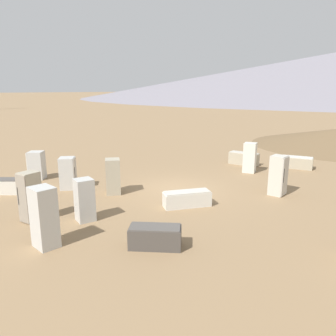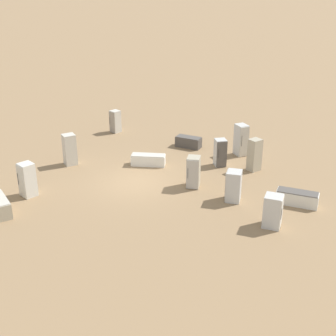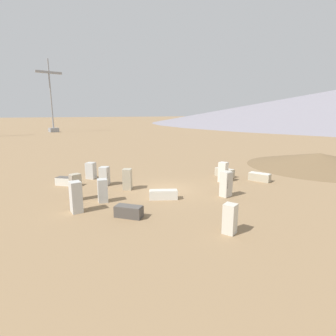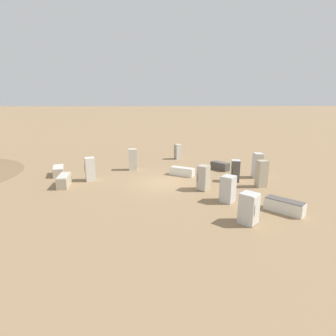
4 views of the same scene
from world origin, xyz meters
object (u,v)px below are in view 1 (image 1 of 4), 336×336
(discarded_fridge_0, at_px, (297,162))
(discarded_fridge_1, at_px, (30,197))
(discarded_fridge_12, at_px, (0,186))
(discarded_fridge_7, at_px, (113,176))
(discarded_fridge_2, at_px, (244,159))
(discarded_fridge_3, at_px, (278,175))
(discarded_fridge_8, at_px, (250,158))
(discarded_fridge_9, at_px, (84,200))
(discarded_fridge_6, at_px, (155,237))
(discarded_fridge_4, at_px, (36,165))
(discarded_fridge_5, at_px, (68,173))
(discarded_fridge_13, at_px, (187,199))
(discarded_fridge_11, at_px, (44,217))

(discarded_fridge_0, relative_size, discarded_fridge_1, 1.05)
(discarded_fridge_12, bearing_deg, discarded_fridge_7, -90.30)
(discarded_fridge_0, height_order, discarded_fridge_2, discarded_fridge_2)
(discarded_fridge_3, bearing_deg, discarded_fridge_8, -137.41)
(discarded_fridge_0, height_order, discarded_fridge_9, discarded_fridge_9)
(discarded_fridge_0, height_order, discarded_fridge_3, discarded_fridge_3)
(discarded_fridge_6, height_order, discarded_fridge_7, discarded_fridge_7)
(discarded_fridge_8, bearing_deg, discarded_fridge_3, -62.44)
(discarded_fridge_4, distance_m, discarded_fridge_5, 2.83)
(discarded_fridge_2, bearing_deg, discarded_fridge_5, -25.20)
(discarded_fridge_13, bearing_deg, discarded_fridge_4, 45.99)
(discarded_fridge_0, height_order, discarded_fridge_7, discarded_fridge_7)
(discarded_fridge_8, xyz_separation_m, discarded_fridge_12, (10.78, -7.38, -0.52))
(discarded_fridge_3, xyz_separation_m, discarded_fridge_8, (-3.14, -2.78, -0.05))
(discarded_fridge_2, bearing_deg, discarded_fridge_7, -14.49)
(discarded_fridge_1, bearing_deg, discarded_fridge_3, -130.87)
(discarded_fridge_7, relative_size, discarded_fridge_8, 0.95)
(discarded_fridge_4, xyz_separation_m, discarded_fridge_7, (-0.77, 5.10, 0.07))
(discarded_fridge_3, relative_size, discarded_fridge_9, 1.15)
(discarded_fridge_8, xyz_separation_m, discarded_fridge_11, (12.46, -0.96, 0.08))
(discarded_fridge_0, relative_size, discarded_fridge_2, 1.03)
(discarded_fridge_2, bearing_deg, discarded_fridge_3, 37.82)
(discarded_fridge_7, relative_size, discarded_fridge_12, 0.83)
(discarded_fridge_6, relative_size, discarded_fridge_12, 0.86)
(discarded_fridge_7, xyz_separation_m, discarded_fridge_12, (3.19, -4.15, -0.47))
(discarded_fridge_11, bearing_deg, discarded_fridge_1, 76.03)
(discarded_fridge_6, xyz_separation_m, discarded_fridge_11, (2.00, -2.66, 0.61))
(discarded_fridge_2, bearing_deg, discarded_fridge_0, 108.84)
(discarded_fridge_1, xyz_separation_m, discarded_fridge_9, (-1.23, 1.49, -0.13))
(discarded_fridge_11, bearing_deg, discarded_fridge_4, 67.12)
(discarded_fridge_6, xyz_separation_m, discarded_fridge_7, (-2.87, -4.93, 0.48))
(discarded_fridge_2, bearing_deg, discarded_fridge_13, 8.65)
(discarded_fridge_2, bearing_deg, discarded_fridge_11, -0.92)
(discarded_fridge_2, distance_m, discarded_fridge_11, 14.07)
(discarded_fridge_5, height_order, discarded_fridge_13, discarded_fridge_5)
(discarded_fridge_3, height_order, discarded_fridge_13, discarded_fridge_3)
(discarded_fridge_1, bearing_deg, discarded_fridge_4, -38.46)
(discarded_fridge_0, bearing_deg, discarded_fridge_9, -26.99)
(discarded_fridge_11, bearing_deg, discarded_fridge_3, -15.63)
(discarded_fridge_2, relative_size, discarded_fridge_9, 1.18)
(discarded_fridge_0, bearing_deg, discarded_fridge_8, -46.45)
(discarded_fridge_3, xyz_separation_m, discarded_fridge_12, (7.64, -10.15, -0.56))
(discarded_fridge_9, relative_size, discarded_fridge_12, 0.80)
(discarded_fridge_7, distance_m, discarded_fridge_12, 5.25)
(discarded_fridge_1, bearing_deg, discarded_fridge_13, -133.15)
(discarded_fridge_8, distance_m, discarded_fridge_11, 12.50)
(discarded_fridge_5, bearing_deg, discarded_fridge_1, -9.12)
(discarded_fridge_0, distance_m, discarded_fridge_2, 3.17)
(discarded_fridge_4, bearing_deg, discarded_fridge_7, -120.46)
(discarded_fridge_6, relative_size, discarded_fridge_8, 0.98)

